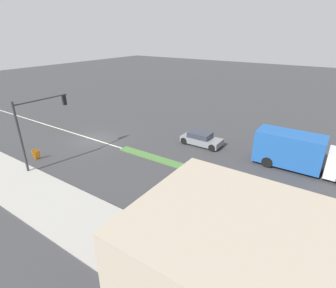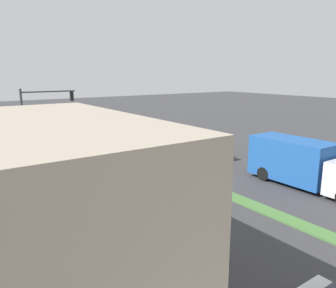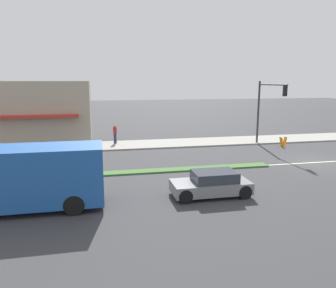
# 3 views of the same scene
# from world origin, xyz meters

# --- Properties ---
(ground_plane) EXTENTS (160.00, 160.00, 0.00)m
(ground_plane) POSITION_xyz_m (0.00, 18.00, 0.00)
(ground_plane) COLOR #38383A
(lane_marking_center) EXTENTS (0.16, 60.00, 0.01)m
(lane_marking_center) POSITION_xyz_m (0.00, 0.00, 0.00)
(lane_marking_center) COLOR beige
(lane_marking_center) RESTS_ON ground
(traffic_signal_main) EXTENTS (4.59, 0.34, 5.60)m
(traffic_signal_main) POSITION_xyz_m (6.12, 0.85, 3.90)
(traffic_signal_main) COLOR #333338
(traffic_signal_main) RESTS_ON sidewalk_right
(pedestrian) EXTENTS (0.34, 0.34, 1.72)m
(pedestrian) POSITION_xyz_m (9.75, 13.79, 1.03)
(pedestrian) COLOR #282D42
(pedestrian) RESTS_ON sidewalk_right
(warning_aframe_sign) EXTENTS (0.45, 0.53, 0.84)m
(warning_aframe_sign) POSITION_xyz_m (5.80, -0.78, 0.43)
(warning_aframe_sign) COLOR orange
(warning_aframe_sign) RESTS_ON ground
(delivery_truck) EXTENTS (2.44, 7.50, 2.87)m
(delivery_truck) POSITION_xyz_m (-5.00, 18.51, 1.47)
(delivery_truck) COLOR silver
(delivery_truck) RESTS_ON ground
(suv_grey) EXTENTS (1.79, 3.93, 1.27)m
(suv_grey) POSITION_xyz_m (-5.00, 9.72, 0.61)
(suv_grey) COLOR slate
(suv_grey) RESTS_ON ground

